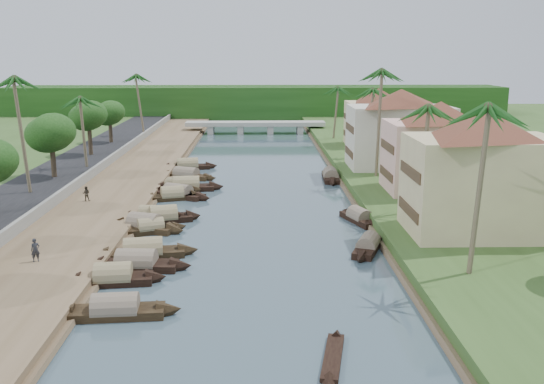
{
  "coord_description": "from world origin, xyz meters",
  "views": [
    {
      "loc": [
        0.48,
        -50.38,
        15.88
      ],
      "look_at": [
        1.91,
        10.07,
        2.0
      ],
      "focal_mm": 40.0,
      "sensor_mm": 36.0,
      "label": 1
    }
  ],
  "objects_px": {
    "bridge": "(255,125)",
    "person_near": "(35,250)",
    "sampan_1": "(113,278)",
    "sampan_0": "(116,310)",
    "building_near": "(483,172)"
  },
  "relations": [
    {
      "from": "sampan_0",
      "to": "sampan_1",
      "type": "height_order",
      "value": "sampan_1"
    },
    {
      "from": "person_near",
      "to": "sampan_0",
      "type": "bearing_deg",
      "value": -74.24
    },
    {
      "from": "sampan_1",
      "to": "person_near",
      "type": "bearing_deg",
      "value": 151.83
    },
    {
      "from": "sampan_0",
      "to": "person_near",
      "type": "distance_m",
      "value": 11.22
    },
    {
      "from": "bridge",
      "to": "sampan_0",
      "type": "relative_size",
      "value": 3.33
    },
    {
      "from": "bridge",
      "to": "person_near",
      "type": "height_order",
      "value": "person_near"
    },
    {
      "from": "building_near",
      "to": "sampan_1",
      "type": "xyz_separation_m",
      "value": [
        -28.75,
        -7.92,
        -5.97
      ]
    },
    {
      "from": "building_near",
      "to": "bridge",
      "type": "bearing_deg",
      "value": 104.39
    },
    {
      "from": "bridge",
      "to": "person_near",
      "type": "xyz_separation_m",
      "value": [
        -16.01,
        -79.36,
        -0.04
      ]
    },
    {
      "from": "bridge",
      "to": "sampan_1",
      "type": "relative_size",
      "value": 3.62
    },
    {
      "from": "sampan_1",
      "to": "person_near",
      "type": "height_order",
      "value": "person_near"
    },
    {
      "from": "sampan_0",
      "to": "bridge",
      "type": "bearing_deg",
      "value": 80.44
    },
    {
      "from": "bridge",
      "to": "person_near",
      "type": "relative_size",
      "value": 15.85
    },
    {
      "from": "sampan_0",
      "to": "sampan_1",
      "type": "distance_m",
      "value": 5.71
    },
    {
      "from": "building_near",
      "to": "sampan_0",
      "type": "height_order",
      "value": "building_near"
    }
  ]
}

